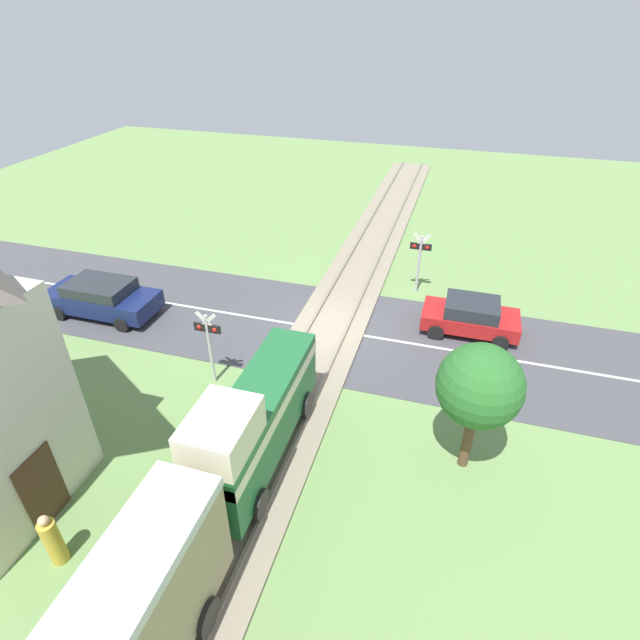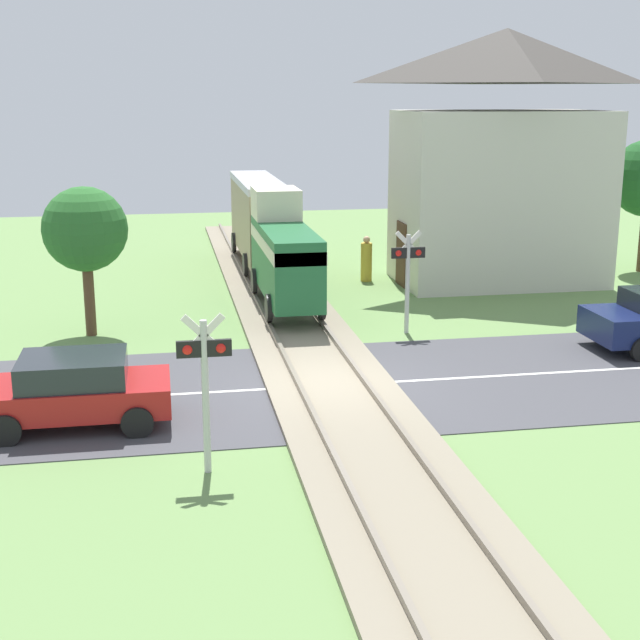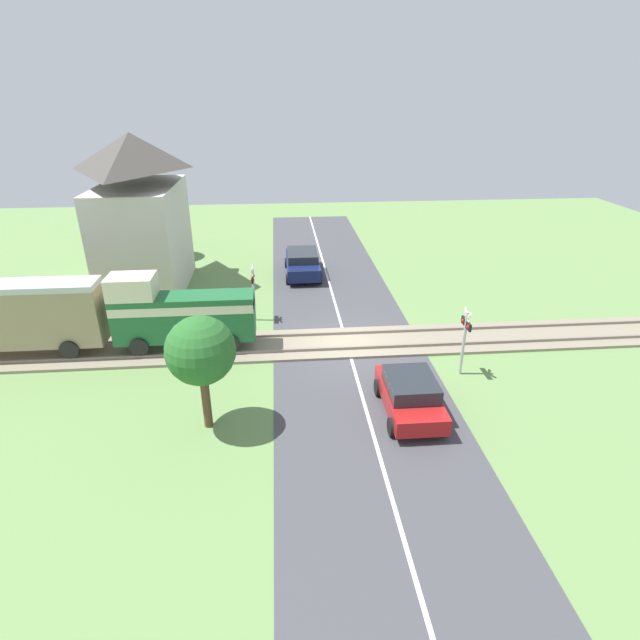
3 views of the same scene
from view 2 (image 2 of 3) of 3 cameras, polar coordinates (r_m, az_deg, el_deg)
name	(u,v)px [view 2 (image 2 of 3)]	position (r m, az deg, el deg)	size (l,w,h in m)	color
ground_plane	(330,386)	(19.42, 0.62, -4.27)	(60.00, 60.00, 0.00)	#66894C
road_surface	(330,386)	(19.42, 0.62, -4.25)	(48.00, 6.40, 0.02)	#424247
track_bed	(330,383)	(19.40, 0.62, -4.08)	(2.80, 48.00, 0.24)	gray
train	(268,229)	(29.41, -3.34, 5.80)	(1.58, 13.40, 3.18)	#1E6033
car_near_crossing	(74,389)	(17.60, -15.45, -4.29)	(3.60, 1.91, 1.38)	#A81919
crossing_signal_west_approach	(205,371)	(14.70, -7.39, -3.26)	(0.90, 0.18, 2.75)	#B7B7B7
crossing_signal_east_approach	(408,267)	(23.46, 5.64, 3.38)	(0.90, 0.18, 2.75)	#B7B7B7
station_building	(501,162)	(30.27, 11.51, 9.86)	(7.13, 4.24, 8.21)	beige
pedestrian_by_station	(366,261)	(30.28, 2.99, 3.82)	(0.38, 0.38, 1.54)	gold
tree_roadside_hedge	(85,230)	(23.74, -14.81, 5.59)	(2.19, 2.19, 3.91)	brown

